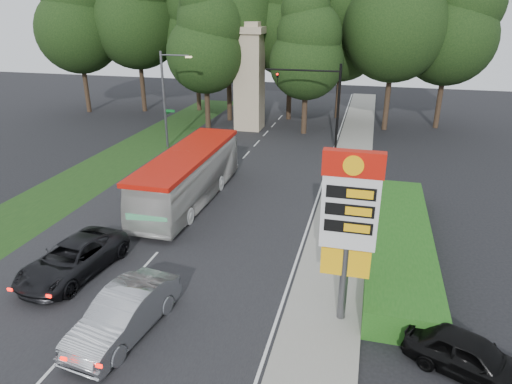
% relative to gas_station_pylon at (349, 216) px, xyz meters
% --- Properties ---
extents(ground, '(120.00, 120.00, 0.00)m').
position_rel_gas_station_pylon_xyz_m(ground, '(-9.20, -1.99, -4.45)').
color(ground, black).
rests_on(ground, ground).
extents(road_surface, '(14.00, 80.00, 0.02)m').
position_rel_gas_station_pylon_xyz_m(road_surface, '(-9.20, 10.01, -4.44)').
color(road_surface, black).
rests_on(road_surface, ground).
extents(sidewalk_right, '(3.00, 80.00, 0.12)m').
position_rel_gas_station_pylon_xyz_m(sidewalk_right, '(-0.70, 10.01, -4.39)').
color(sidewalk_right, gray).
rests_on(sidewalk_right, ground).
extents(grass_verge_left, '(5.00, 50.00, 0.02)m').
position_rel_gas_station_pylon_xyz_m(grass_verge_left, '(-18.70, 16.01, -4.44)').
color(grass_verge_left, '#193814').
rests_on(grass_verge_left, ground).
extents(hedge, '(3.00, 14.00, 1.20)m').
position_rel_gas_station_pylon_xyz_m(hedge, '(2.30, 6.01, -3.85)').
color(hedge, '#1C5216').
rests_on(hedge, ground).
extents(gas_station_pylon, '(2.10, 0.45, 6.85)m').
position_rel_gas_station_pylon_xyz_m(gas_station_pylon, '(0.00, 0.00, 0.00)').
color(gas_station_pylon, '#59595E').
rests_on(gas_station_pylon, ground).
extents(traffic_signal_mast, '(6.10, 0.35, 7.20)m').
position_rel_gas_station_pylon_xyz_m(traffic_signal_mast, '(-3.52, 22.00, 0.22)').
color(traffic_signal_mast, black).
rests_on(traffic_signal_mast, ground).
extents(streetlight_signs, '(2.75, 0.98, 8.00)m').
position_rel_gas_station_pylon_xyz_m(streetlight_signs, '(-16.19, 20.01, -0.01)').
color(streetlight_signs, '#59595E').
rests_on(streetlight_signs, ground).
extents(monument, '(3.00, 3.00, 10.05)m').
position_rel_gas_station_pylon_xyz_m(monument, '(-11.20, 28.01, 0.66)').
color(monument, tan).
rests_on(monument, ground).
extents(tree_far_west, '(8.96, 8.96, 17.60)m').
position_rel_gas_station_pylon_xyz_m(tree_far_west, '(-31.20, 31.01, 6.24)').
color(tree_far_west, '#2D2116').
rests_on(tree_far_west, ground).
extents(tree_west_mid, '(9.80, 9.80, 19.25)m').
position_rel_gas_station_pylon_xyz_m(tree_west_mid, '(-25.20, 33.01, 7.24)').
color(tree_west_mid, '#2D2116').
rests_on(tree_west_mid, ground).
extents(tree_west_near, '(8.40, 8.40, 16.50)m').
position_rel_gas_station_pylon_xyz_m(tree_west_near, '(-19.20, 35.01, 5.57)').
color(tree_west_near, '#2D2116').
rests_on(tree_west_near, ground).
extents(tree_center_right, '(9.24, 9.24, 18.15)m').
position_rel_gas_station_pylon_xyz_m(tree_center_right, '(-8.20, 33.01, 6.57)').
color(tree_center_right, '#2D2116').
rests_on(tree_center_right, ground).
extents(tree_east_near, '(8.12, 8.12, 15.95)m').
position_rel_gas_station_pylon_xyz_m(tree_east_near, '(-3.20, 35.01, 5.23)').
color(tree_east_near, '#2D2116').
rests_on(tree_east_near, ground).
extents(tree_east_mid, '(9.52, 9.52, 18.70)m').
position_rel_gas_station_pylon_xyz_m(tree_east_mid, '(1.80, 31.01, 6.91)').
color(tree_east_mid, '#2D2116').
rests_on(tree_east_mid, ground).
extents(tree_far_east, '(8.68, 8.68, 17.05)m').
position_rel_gas_station_pylon_xyz_m(tree_far_east, '(6.80, 33.01, 5.90)').
color(tree_far_east, '#2D2116').
rests_on(tree_far_east, ground).
extents(tree_monument_left, '(7.28, 7.28, 14.30)m').
position_rel_gas_station_pylon_xyz_m(tree_monument_left, '(-15.20, 27.01, 4.23)').
color(tree_monument_left, '#2D2116').
rests_on(tree_monument_left, ground).
extents(tree_monument_right, '(6.72, 6.72, 13.20)m').
position_rel_gas_station_pylon_xyz_m(tree_monument_right, '(-5.70, 27.51, 3.56)').
color(tree_monument_right, '#2D2116').
rests_on(tree_monument_right, ground).
extents(transit_bus, '(2.83, 11.56, 3.21)m').
position_rel_gas_station_pylon_xyz_m(transit_bus, '(-10.05, 9.43, -2.84)').
color(transit_bus, silver).
rests_on(transit_bus, ground).
extents(sedan_silver, '(2.47, 5.37, 1.71)m').
position_rel_gas_station_pylon_xyz_m(sedan_silver, '(-7.70, -2.76, -3.60)').
color(sedan_silver, '#989A9F').
rests_on(sedan_silver, ground).
extents(suv_charcoal, '(3.19, 5.81, 1.54)m').
position_rel_gas_station_pylon_xyz_m(suv_charcoal, '(-12.00, 0.33, -3.68)').
color(suv_charcoal, black).
rests_on(suv_charcoal, ground).
extents(parked_car_black, '(4.53, 3.29, 1.43)m').
position_rel_gas_station_pylon_xyz_m(parked_car_black, '(4.30, -1.81, -3.73)').
color(parked_car_black, black).
rests_on(parked_car_black, ground).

